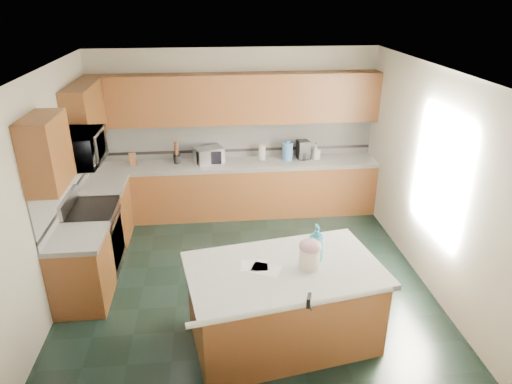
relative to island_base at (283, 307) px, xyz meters
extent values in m
plane|color=black|center=(-0.30, 1.12, -0.43)|extent=(4.60, 4.60, 0.00)
plane|color=white|center=(-0.30, 1.12, 2.27)|extent=(4.60, 4.60, 0.00)
cube|color=beige|center=(-0.30, 3.44, 0.92)|extent=(4.60, 0.04, 2.70)
cube|color=beige|center=(-0.30, -1.20, 0.92)|extent=(4.60, 0.04, 2.70)
cube|color=beige|center=(-2.62, 1.12, 0.92)|extent=(0.04, 4.60, 2.70)
cube|color=beige|center=(2.02, 1.12, 0.92)|extent=(0.04, 4.60, 2.70)
cube|color=#4E2C11|center=(-0.30, 3.12, 0.00)|extent=(4.60, 0.60, 0.86)
cube|color=white|center=(-0.30, 3.12, 0.46)|extent=(4.60, 0.64, 0.06)
cube|color=#4E2C11|center=(-0.30, 3.25, 1.51)|extent=(4.60, 0.33, 0.78)
cube|color=silver|center=(-0.30, 3.40, 0.81)|extent=(4.60, 0.02, 0.63)
cube|color=black|center=(-0.30, 3.40, 0.61)|extent=(4.60, 0.01, 0.05)
cube|color=#4E2C11|center=(-2.30, 2.41, 0.00)|extent=(0.60, 0.82, 0.86)
cube|color=white|center=(-2.30, 2.41, 0.46)|extent=(0.64, 0.82, 0.06)
cube|color=#4E2C11|center=(-2.30, 0.88, 0.00)|extent=(0.60, 0.72, 0.86)
cube|color=white|center=(-2.30, 0.88, 0.46)|extent=(0.64, 0.72, 0.06)
cube|color=silver|center=(-2.58, 1.67, 0.81)|extent=(0.02, 2.30, 0.63)
cube|color=black|center=(-2.58, 1.67, 0.61)|extent=(0.01, 2.30, 0.05)
cube|color=#4E2C11|center=(-2.43, 2.54, 1.51)|extent=(0.33, 1.09, 0.78)
cube|color=#4E2C11|center=(-2.43, 0.88, 1.51)|extent=(0.33, 0.72, 0.78)
cube|color=#B7B7BC|center=(-2.30, 1.62, 0.01)|extent=(0.60, 0.76, 0.88)
cube|color=black|center=(-2.01, 1.62, -0.03)|extent=(0.02, 0.68, 0.55)
cube|color=black|center=(-2.30, 1.62, 0.47)|extent=(0.62, 0.78, 0.04)
cylinder|color=#B7B7BC|center=(-1.98, 1.62, 0.35)|extent=(0.02, 0.66, 0.02)
cube|color=#B7B7BC|center=(-2.56, 1.62, 0.59)|extent=(0.06, 0.76, 0.18)
imported|color=#B7B7BC|center=(-2.30, 1.62, 1.30)|extent=(0.50, 0.73, 0.41)
cube|color=#4E2C11|center=(0.00, 0.00, 0.00)|extent=(2.03, 1.38, 0.86)
cube|color=white|center=(0.00, 0.00, 0.46)|extent=(2.15, 1.49, 0.06)
cylinder|color=white|center=(0.00, -0.59, 0.46)|extent=(1.96, 0.40, 0.06)
cylinder|color=silver|center=(0.25, -0.02, 0.60)|extent=(0.27, 0.27, 0.22)
ellipsoid|color=#CC8FA4|center=(0.25, -0.02, 0.74)|extent=(0.23, 0.23, 0.14)
cylinder|color=tan|center=(0.25, -0.02, 0.79)|extent=(0.07, 0.03, 0.03)
sphere|color=tan|center=(0.21, -0.02, 0.79)|extent=(0.04, 0.04, 0.04)
sphere|color=tan|center=(0.29, -0.02, 0.79)|extent=(0.04, 0.04, 0.04)
imported|color=teal|center=(0.34, 0.10, 0.70)|extent=(0.17, 0.17, 0.42)
cube|color=white|center=(-0.30, 0.07, 0.49)|extent=(0.29, 0.23, 0.00)
cube|color=white|center=(-0.19, -0.01, 0.49)|extent=(0.36, 0.32, 0.00)
cube|color=black|center=(0.13, -0.57, 0.50)|extent=(0.07, 0.12, 0.10)
cylinder|color=black|center=(0.13, -0.63, 0.48)|extent=(0.02, 0.08, 0.02)
cube|color=#472814|center=(-1.96, 3.17, 0.59)|extent=(0.14, 0.17, 0.22)
cylinder|color=black|center=(-1.26, 3.20, 0.57)|extent=(0.12, 0.12, 0.15)
cylinder|color=#472814|center=(-1.26, 3.20, 0.75)|extent=(0.07, 0.07, 0.22)
cube|color=#B7B7BC|center=(-0.74, 3.17, 0.62)|extent=(0.52, 0.44, 0.25)
cube|color=black|center=(-0.74, 3.03, 0.62)|extent=(0.40, 0.01, 0.21)
cylinder|color=white|center=(0.13, 3.22, 0.61)|extent=(0.11, 0.11, 0.25)
cylinder|color=#B7B7BC|center=(0.13, 3.22, 0.50)|extent=(0.17, 0.17, 0.01)
cylinder|color=#4F86C7|center=(0.55, 3.18, 0.64)|extent=(0.18, 0.18, 0.29)
cylinder|color=#4F86C7|center=(0.55, 3.18, 0.80)|extent=(0.08, 0.08, 0.04)
cube|color=black|center=(0.81, 3.20, 0.65)|extent=(0.21, 0.22, 0.31)
cylinder|color=black|center=(0.81, 3.15, 0.55)|extent=(0.13, 0.13, 0.13)
imported|color=white|center=(1.02, 3.17, 0.62)|extent=(0.15, 0.15, 0.25)
cylinder|color=red|center=(1.02, 3.17, 0.76)|extent=(0.02, 0.02, 0.03)
cube|color=white|center=(1.99, 0.92, 1.07)|extent=(0.02, 1.40, 1.10)
camera|label=1|loc=(-0.68, -3.88, 3.09)|focal=32.00mm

